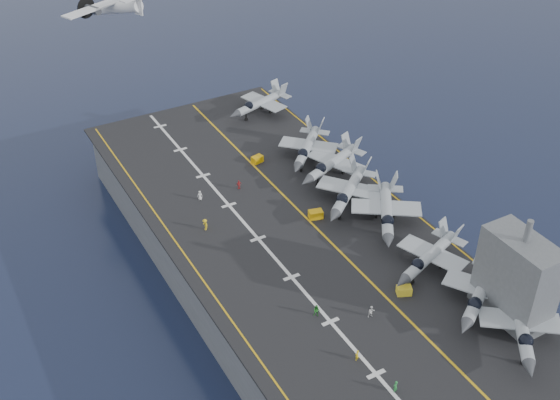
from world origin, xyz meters
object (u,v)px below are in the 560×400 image
island_superstructure (519,269)px  transport_plane (114,8)px  fighter_jet_0 (521,323)px  tow_cart_a (404,290)px

island_superstructure → transport_plane: (-21.16, 89.78, 9.54)m
island_superstructure → fighter_jet_0: island_superstructure is taller
island_superstructure → transport_plane: size_ratio=0.54×
island_superstructure → tow_cart_a: (-9.50, 9.68, -6.91)m
fighter_jet_0 → island_superstructure: bearing=60.7°
tow_cart_a → transport_plane: 82.60m
fighter_jet_0 → transport_plane: 96.66m
fighter_jet_0 → transport_plane: transport_plane is taller
island_superstructure → transport_plane: bearing=103.3°
island_superstructure → tow_cart_a: bearing=134.4°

